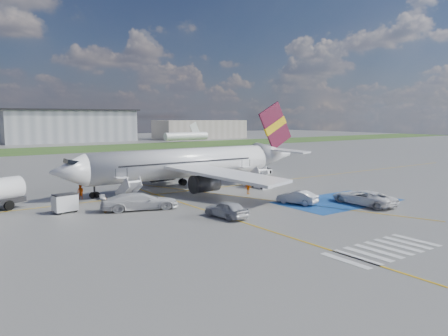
{
  "coord_description": "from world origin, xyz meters",
  "views": [
    {
      "loc": [
        -29.0,
        -36.31,
        9.58
      ],
      "look_at": [
        1.0,
        5.85,
        3.5
      ],
      "focal_mm": 35.0,
      "sensor_mm": 36.0,
      "label": 1
    }
  ],
  "objects_px": {
    "belt_loader": "(262,172)",
    "car_silver_b": "(297,197)",
    "gpu_cart": "(65,204)",
    "car_silver_a": "(226,209)",
    "airliner": "(192,163)",
    "van_white_a": "(363,195)",
    "van_white_b": "(140,199)"
  },
  "relations": [
    {
      "from": "belt_loader",
      "to": "car_silver_b",
      "type": "height_order",
      "value": "car_silver_b"
    },
    {
      "from": "car_silver_b",
      "to": "gpu_cart",
      "type": "bearing_deg",
      "value": -43.17
    },
    {
      "from": "belt_loader",
      "to": "car_silver_b",
      "type": "relative_size",
      "value": 1.12
    },
    {
      "from": "car_silver_a",
      "to": "belt_loader",
      "type": "bearing_deg",
      "value": -143.11
    },
    {
      "from": "gpu_cart",
      "to": "belt_loader",
      "type": "distance_m",
      "value": 36.82
    },
    {
      "from": "airliner",
      "to": "car_silver_b",
      "type": "height_order",
      "value": "airliner"
    },
    {
      "from": "van_white_a",
      "to": "van_white_b",
      "type": "height_order",
      "value": "van_white_b"
    },
    {
      "from": "airliner",
      "to": "van_white_a",
      "type": "xyz_separation_m",
      "value": [
        9.2,
        -20.84,
        -2.32
      ]
    },
    {
      "from": "belt_loader",
      "to": "van_white_a",
      "type": "bearing_deg",
      "value": -125.51
    },
    {
      "from": "van_white_b",
      "to": "car_silver_b",
      "type": "bearing_deg",
      "value": -98.56
    },
    {
      "from": "airliner",
      "to": "car_silver_b",
      "type": "bearing_deg",
      "value": -77.66
    },
    {
      "from": "gpu_cart",
      "to": "car_silver_b",
      "type": "height_order",
      "value": "gpu_cart"
    },
    {
      "from": "gpu_cart",
      "to": "car_silver_b",
      "type": "relative_size",
      "value": 0.55
    },
    {
      "from": "car_silver_b",
      "to": "van_white_a",
      "type": "xyz_separation_m",
      "value": [
        5.63,
        -4.49,
        0.33
      ]
    },
    {
      "from": "airliner",
      "to": "belt_loader",
      "type": "bearing_deg",
      "value": 16.74
    },
    {
      "from": "airliner",
      "to": "van_white_a",
      "type": "bearing_deg",
      "value": -66.17
    },
    {
      "from": "airliner",
      "to": "gpu_cart",
      "type": "relative_size",
      "value": 14.83
    },
    {
      "from": "airliner",
      "to": "car_silver_a",
      "type": "bearing_deg",
      "value": -111.12
    },
    {
      "from": "gpu_cart",
      "to": "car_silver_b",
      "type": "bearing_deg",
      "value": -34.53
    },
    {
      "from": "gpu_cart",
      "to": "car_silver_a",
      "type": "relative_size",
      "value": 0.52
    },
    {
      "from": "van_white_a",
      "to": "gpu_cart",
      "type": "bearing_deg",
      "value": -26.31
    },
    {
      "from": "belt_loader",
      "to": "van_white_a",
      "type": "distance_m",
      "value": 26.9
    },
    {
      "from": "car_silver_a",
      "to": "car_silver_b",
      "type": "relative_size",
      "value": 1.06
    },
    {
      "from": "airliner",
      "to": "van_white_b",
      "type": "bearing_deg",
      "value": -142.72
    },
    {
      "from": "car_silver_a",
      "to": "car_silver_b",
      "type": "height_order",
      "value": "car_silver_a"
    },
    {
      "from": "airliner",
      "to": "car_silver_b",
      "type": "relative_size",
      "value": 8.18
    },
    {
      "from": "car_silver_a",
      "to": "car_silver_b",
      "type": "bearing_deg",
      "value": 177.64
    },
    {
      "from": "gpu_cart",
      "to": "belt_loader",
      "type": "relative_size",
      "value": 0.49
    },
    {
      "from": "car_silver_a",
      "to": "van_white_a",
      "type": "height_order",
      "value": "van_white_a"
    },
    {
      "from": "van_white_b",
      "to": "airliner",
      "type": "bearing_deg",
      "value": -35.82
    },
    {
      "from": "car_silver_b",
      "to": "van_white_a",
      "type": "height_order",
      "value": "van_white_a"
    },
    {
      "from": "gpu_cart",
      "to": "car_silver_b",
      "type": "xyz_separation_m",
      "value": [
        22.12,
        -10.49,
        -0.12
      ]
    }
  ]
}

